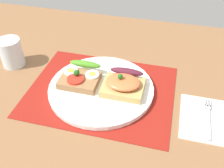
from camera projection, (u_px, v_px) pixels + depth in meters
The scene contains 8 objects.
ground_plane at pixel (101, 95), 69.48cm from camera, with size 120.00×90.00×3.20cm, color brown.
placemat at pixel (101, 90), 68.35cm from camera, with size 38.43×30.09×0.30cm, color maroon.
plate at pixel (101, 88), 67.84cm from camera, with size 27.96×27.96×1.26cm, color white.
sandwich_egg_tomato at pixel (81, 76), 68.46cm from camera, with size 10.22×9.64×4.11cm.
sandwich_salmon at pixel (123, 84), 65.49cm from camera, with size 10.69×10.08×5.11cm.
napkin at pixel (211, 119), 60.31cm from camera, with size 14.28×14.73×0.60cm, color white.
fork at pixel (208, 116), 60.39cm from camera, with size 1.62×13.41×0.32cm.
drinking_glass at pixel (11, 53), 74.97cm from camera, with size 6.67×6.67×8.43cm, color silver.
Camera 1 is at (15.42, -48.52, 45.87)cm, focal length 40.71 mm.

